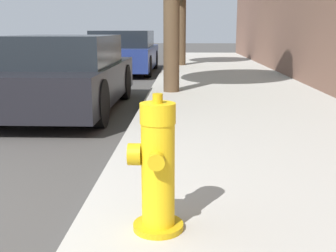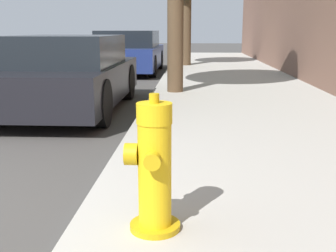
% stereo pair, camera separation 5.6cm
% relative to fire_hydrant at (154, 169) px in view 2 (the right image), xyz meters
% --- Properties ---
extents(fire_hydrant, '(0.32, 0.32, 0.81)m').
position_rel_fire_hydrant_xyz_m(fire_hydrant, '(0.00, 0.00, 0.00)').
color(fire_hydrant, '#C39C11').
rests_on(fire_hydrant, sidewalk_slab).
extents(parked_car_near, '(1.70, 3.87, 1.22)m').
position_rel_fire_hydrant_xyz_m(parked_car_near, '(-1.76, 4.40, 0.09)').
color(parked_car_near, black).
rests_on(parked_car_near, ground_plane).
extents(parked_car_mid, '(1.85, 4.27, 1.27)m').
position_rel_fire_hydrant_xyz_m(parked_car_mid, '(-1.70, 10.74, 0.11)').
color(parked_car_mid, navy).
rests_on(parked_car_mid, ground_plane).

